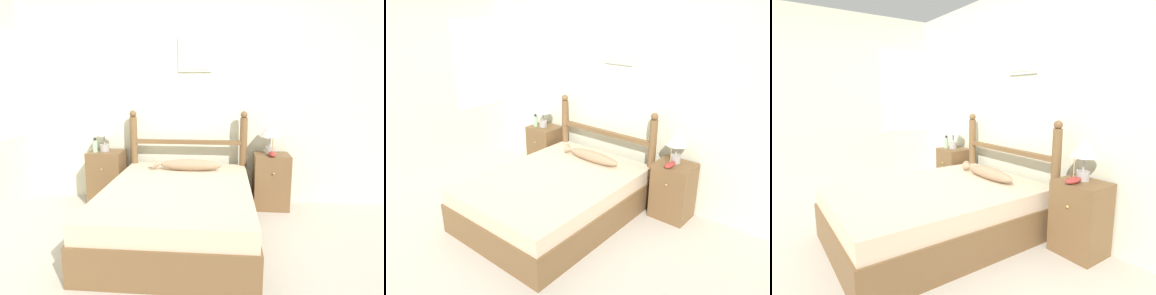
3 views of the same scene
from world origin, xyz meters
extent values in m
plane|color=#B7AD9E|center=(0.00, 0.00, 0.00)|extent=(16.00, 16.00, 0.00)
cube|color=beige|center=(0.00, 1.73, 1.27)|extent=(6.40, 0.06, 2.55)
cube|color=#ADB7B2|center=(0.11, 1.69, 1.81)|extent=(0.40, 0.02, 0.41)
cube|color=beige|center=(0.11, 1.68, 1.81)|extent=(0.34, 0.01, 0.35)
cube|color=beige|center=(-2.13, 0.00, 1.27)|extent=(0.06, 6.40, 2.55)
cube|color=white|center=(-2.10, 1.32, 1.43)|extent=(0.01, 0.86, 1.27)
cube|color=white|center=(-2.09, 1.32, 1.43)|extent=(0.01, 0.78, 1.19)
cube|color=brown|center=(0.04, 0.63, 0.16)|extent=(1.42, 1.95, 0.33)
cube|color=#CCB293|center=(0.04, 0.63, 0.41)|extent=(1.38, 1.91, 0.17)
cylinder|color=brown|center=(-0.63, 1.56, 0.54)|extent=(0.09, 0.09, 1.07)
sphere|color=brown|center=(-0.63, 1.56, 1.11)|extent=(0.08, 0.08, 0.08)
cylinder|color=brown|center=(0.70, 1.56, 0.54)|extent=(0.09, 0.09, 1.07)
sphere|color=brown|center=(0.70, 1.56, 1.11)|extent=(0.08, 0.08, 0.08)
cube|color=brown|center=(0.04, 1.56, 0.77)|extent=(1.33, 0.06, 0.05)
cube|color=brown|center=(-0.96, 1.49, 0.33)|extent=(0.41, 0.35, 0.65)
sphere|color=tan|center=(-0.96, 1.31, 0.47)|extent=(0.02, 0.02, 0.02)
cube|color=brown|center=(1.04, 1.49, 0.33)|extent=(0.41, 0.35, 0.65)
sphere|color=tan|center=(1.04, 1.31, 0.47)|extent=(0.02, 0.02, 0.02)
cylinder|color=gray|center=(-0.98, 1.49, 0.69)|extent=(0.11, 0.11, 0.09)
cylinder|color=gray|center=(-0.98, 1.49, 0.80)|extent=(0.02, 0.02, 0.12)
cone|color=beige|center=(-0.98, 1.49, 0.94)|extent=(0.24, 0.24, 0.16)
cylinder|color=gray|center=(1.01, 1.53, 0.69)|extent=(0.11, 0.11, 0.09)
cylinder|color=gray|center=(1.01, 1.53, 0.80)|extent=(0.02, 0.02, 0.12)
cone|color=beige|center=(1.01, 1.53, 0.94)|extent=(0.24, 0.24, 0.16)
cylinder|color=#99C699|center=(-1.08, 1.44, 0.72)|extent=(0.06, 0.06, 0.14)
sphere|color=#333338|center=(-1.08, 1.44, 0.81)|extent=(0.04, 0.04, 0.04)
ellipsoid|color=maroon|center=(1.02, 1.38, 0.68)|extent=(0.08, 0.19, 0.05)
cylinder|color=#997F56|center=(1.02, 1.38, 0.79)|extent=(0.01, 0.01, 0.17)
ellipsoid|color=#997A5B|center=(0.10, 1.24, 0.56)|extent=(0.69, 0.14, 0.13)
cone|color=#997A5B|center=(-0.28, 1.24, 0.56)|extent=(0.08, 0.12, 0.12)
camera|label=1|loc=(0.46, -2.49, 1.49)|focal=32.00mm
camera|label=2|loc=(2.60, -2.03, 2.30)|focal=35.00mm
camera|label=3|loc=(2.47, -0.74, 1.37)|focal=28.00mm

